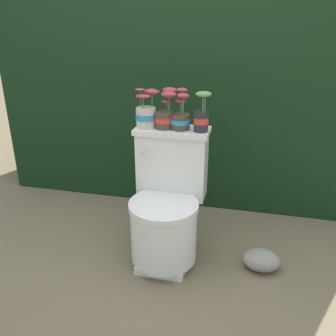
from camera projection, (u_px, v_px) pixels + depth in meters
ground_plane at (153, 259)px, 2.35m from camera, size 12.00×12.00×0.00m
hedge_backdrop at (189, 89)px, 3.06m from camera, size 2.86×0.84×1.68m
toilet at (167, 208)px, 2.24m from camera, size 0.44×0.53×0.80m
potted_plant_left at (146, 113)px, 2.19m from camera, size 0.13×0.14×0.23m
potted_plant_midleft at (165, 114)px, 2.18m from camera, size 0.13×0.13×0.23m
potted_plant_middle at (180, 117)px, 2.16m from camera, size 0.12×0.13×0.23m
potted_plant_midright at (202, 116)px, 2.10m from camera, size 0.10×0.10×0.23m
garden_stone at (261, 260)px, 2.24m from camera, size 0.22×0.18×0.12m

